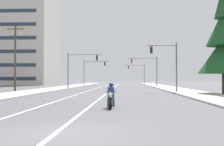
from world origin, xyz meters
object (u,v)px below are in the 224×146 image
traffic_signal_mid_left (91,69)px  conifer_tree_right_verge_near (224,42)px  apartment_building_far_left_block (10,30)px  motorcycle_with_rider (111,98)px  traffic_signal_mid_right (148,67)px  traffic_signal_near_right (168,60)px  traffic_signal_near_left (78,64)px  traffic_signal_far_right (139,71)px  utility_pole_left_near (15,57)px

traffic_signal_mid_left → conifer_tree_right_verge_near: (18.76, -35.41, 1.44)m
conifer_tree_right_verge_near → apartment_building_far_left_block: bearing=132.6°
motorcycle_with_rider → traffic_signal_mid_right: bearing=82.2°
traffic_signal_near_right → apartment_building_far_left_block: 59.61m
traffic_signal_near_left → motorcycle_with_rider: bearing=-76.8°
traffic_signal_mid_right → traffic_signal_near_right: bearing=-88.0°
traffic_signal_mid_left → conifer_tree_right_verge_near: 40.10m
motorcycle_with_rider → traffic_signal_near_right: 19.69m
traffic_signal_far_right → traffic_signal_near_left: bearing=-107.9°
motorcycle_with_rider → conifer_tree_right_verge_near: size_ratio=0.18×
traffic_signal_far_right → traffic_signal_mid_left: bearing=-122.2°
traffic_signal_near_right → motorcycle_with_rider: bearing=-108.5°
traffic_signal_near_right → utility_pole_left_near: bearing=171.9°
traffic_signal_far_right → utility_pole_left_near: bearing=-112.1°
traffic_signal_near_right → conifer_tree_right_verge_near: size_ratio=0.51×
traffic_signal_mid_right → conifer_tree_right_verge_near: 26.15m
traffic_signal_near_left → conifer_tree_right_verge_near: bearing=-42.0°
traffic_signal_mid_left → apartment_building_far_left_block: apartment_building_far_left_block is taller
traffic_signal_mid_left → utility_pole_left_near: bearing=-104.1°
traffic_signal_near_right → traffic_signal_mid_right: 21.18m
utility_pole_left_near → conifer_tree_right_verge_near: 26.83m
traffic_signal_mid_left → traffic_signal_far_right: bearing=57.8°
traffic_signal_far_right → utility_pole_left_near: (-19.37, -47.76, 0.56)m
motorcycle_with_rider → traffic_signal_mid_left: bearing=98.3°
motorcycle_with_rider → traffic_signal_far_right: (5.02, 69.07, 3.57)m
traffic_signal_mid_left → utility_pole_left_near: utility_pole_left_near is taller
conifer_tree_right_verge_near → traffic_signal_mid_right: bearing=103.4°
traffic_signal_mid_left → motorcycle_with_rider: bearing=-81.7°
traffic_signal_near_left → traffic_signal_mid_left: (-0.01, 18.51, 0.00)m
traffic_signal_near_right → traffic_signal_near_left: bearing=136.7°
motorcycle_with_rider → traffic_signal_mid_left: (-7.27, 49.56, 3.58)m
traffic_signal_near_right → traffic_signal_mid_right: size_ratio=1.00×
traffic_signal_near_right → traffic_signal_mid_right: bearing=92.0°
traffic_signal_near_right → traffic_signal_far_right: (-1.15, 50.69, 0.13)m
traffic_signal_near_left → traffic_signal_mid_left: bearing=90.0°
traffic_signal_near_left → utility_pole_left_near: size_ratio=0.69×
motorcycle_with_rider → utility_pole_left_near: utility_pole_left_near is taller
motorcycle_with_rider → traffic_signal_mid_left: traffic_signal_mid_left is taller
motorcycle_with_rider → apartment_building_far_left_block: size_ratio=0.07×
traffic_signal_mid_right → apartment_building_far_left_block: apartment_building_far_left_block is taller
traffic_signal_near_right → traffic_signal_near_left: 18.45m
traffic_signal_near_left → apartment_building_far_left_block: 41.76m
traffic_signal_mid_left → traffic_signal_near_right: bearing=-66.7°
traffic_signal_near_right → traffic_signal_far_right: 50.70m
traffic_signal_near_left → apartment_building_far_left_block: (-25.34, 31.02, 11.80)m
motorcycle_with_rider → traffic_signal_far_right: traffic_signal_far_right is taller
motorcycle_with_rider → traffic_signal_near_right: (6.16, 18.38, 3.44)m
traffic_signal_near_left → conifer_tree_right_verge_near: 25.28m
traffic_signal_far_right → traffic_signal_near_right: bearing=-88.7°
traffic_signal_near_left → traffic_signal_near_right: bearing=-43.3°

